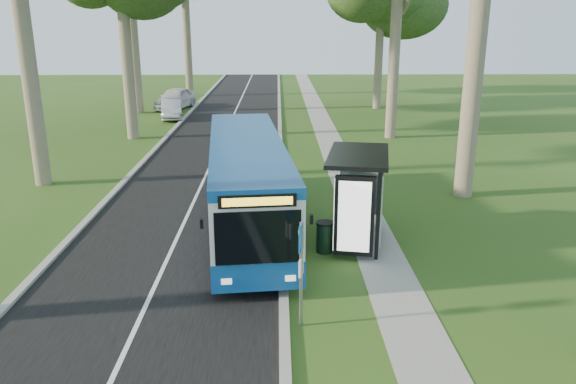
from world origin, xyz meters
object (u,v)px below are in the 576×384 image
(bus_shelter, at_px, (365,184))
(car_white, at_px, (175,98))
(bus_stop_sign, at_px, (301,263))
(car_silver, at_px, (172,110))
(litter_bin, at_px, (325,237))
(bus, at_px, (247,183))

(bus_shelter, relative_size, car_white, 0.74)
(bus_stop_sign, relative_size, car_silver, 0.64)
(bus_shelter, xyz_separation_m, litter_bin, (-1.24, -0.42, -1.59))
(car_white, bearing_deg, bus_shelter, -55.93)
(bus, distance_m, bus_shelter, 4.26)
(bus_stop_sign, height_order, car_silver, bus_stop_sign)
(bus_shelter, distance_m, litter_bin, 2.06)
(bus, distance_m, car_silver, 23.63)
(bus, bearing_deg, litter_bin, -48.83)
(bus, relative_size, car_white, 2.34)
(litter_bin, bearing_deg, car_silver, 110.29)
(bus_stop_sign, xyz_separation_m, bus_shelter, (2.17, 4.85, 0.46))
(bus_shelter, bearing_deg, bus, 163.27)
(litter_bin, xyz_separation_m, car_white, (-9.77, 29.78, 0.35))
(litter_bin, xyz_separation_m, car_silver, (-9.24, 24.99, 0.17))
(car_white, relative_size, car_silver, 1.24)
(litter_bin, distance_m, car_white, 31.35)
(bus_stop_sign, distance_m, bus_shelter, 5.33)
(car_white, bearing_deg, litter_bin, -58.32)
(bus_shelter, relative_size, litter_bin, 3.76)
(bus_shelter, bearing_deg, bus_stop_sign, -103.52)
(bus, relative_size, bus_shelter, 3.16)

